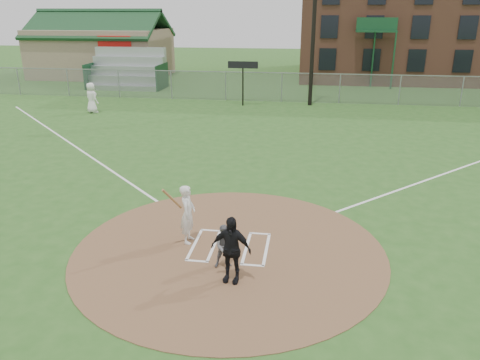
# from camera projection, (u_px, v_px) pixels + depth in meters

# --- Properties ---
(ground) EXTENTS (140.00, 140.00, 0.00)m
(ground) POSITION_uv_depth(u_px,v_px,m) (229.00, 250.00, 12.68)
(ground) COLOR #29551D
(ground) RESTS_ON ground
(dirt_circle) EXTENTS (8.40, 8.40, 0.02)m
(dirt_circle) POSITION_uv_depth(u_px,v_px,m) (229.00, 250.00, 12.67)
(dirt_circle) COLOR brown
(dirt_circle) RESTS_ON ground
(home_plate) EXTENTS (0.47, 0.47, 0.03)m
(home_plate) POSITION_uv_depth(u_px,v_px,m) (228.00, 249.00, 12.67)
(home_plate) COLOR silver
(home_plate) RESTS_ON dirt_circle
(foul_line_first) EXTENTS (17.04, 17.04, 0.01)m
(foul_line_first) POSITION_uv_depth(u_px,v_px,m) (474.00, 163.00, 19.80)
(foul_line_first) COLOR white
(foul_line_first) RESTS_ON ground
(foul_line_third) EXTENTS (17.04, 17.04, 0.01)m
(foul_line_third) POSITION_uv_depth(u_px,v_px,m) (75.00, 146.00, 22.28)
(foul_line_third) COLOR white
(foul_line_third) RESTS_ON ground
(catcher) EXTENTS (0.66, 0.59, 1.13)m
(catcher) POSITION_uv_depth(u_px,v_px,m) (225.00, 246.00, 11.65)
(catcher) COLOR slate
(catcher) RESTS_ON dirt_circle
(umpire) EXTENTS (1.02, 0.53, 1.66)m
(umpire) POSITION_uv_depth(u_px,v_px,m) (231.00, 249.00, 10.95)
(umpire) COLOR black
(umpire) RESTS_ON dirt_circle
(ondeck_player) EXTENTS (1.09, 0.97, 1.88)m
(ondeck_player) POSITION_uv_depth(u_px,v_px,m) (92.00, 98.00, 29.23)
(ondeck_player) COLOR white
(ondeck_player) RESTS_ON ground
(batters_boxes) EXTENTS (2.08, 1.88, 0.01)m
(batters_boxes) POSITION_uv_depth(u_px,v_px,m) (230.00, 247.00, 12.81)
(batters_boxes) COLOR white
(batters_boxes) RESTS_ON dirt_circle
(batter_at_plate) EXTENTS (0.72, 0.96, 1.78)m
(batter_at_plate) POSITION_uv_depth(u_px,v_px,m) (188.00, 214.00, 12.82)
(batter_at_plate) COLOR silver
(batter_at_plate) RESTS_ON dirt_circle
(outfield_fence) EXTENTS (56.08, 0.08, 2.03)m
(outfield_fence) POSITION_uv_depth(u_px,v_px,m) (282.00, 87.00, 32.77)
(outfield_fence) COLOR slate
(outfield_fence) RESTS_ON ground
(bleachers) EXTENTS (6.08, 3.20, 3.20)m
(bleachers) POSITION_uv_depth(u_px,v_px,m) (126.00, 69.00, 38.26)
(bleachers) COLOR #B7BABF
(bleachers) RESTS_ON ground
(clubhouse) EXTENTS (12.20, 8.71, 6.23)m
(clubhouse) POSITION_uv_depth(u_px,v_px,m) (102.00, 51.00, 44.99)
(clubhouse) COLOR gray
(clubhouse) RESTS_ON ground
(light_pole) EXTENTS (1.20, 0.30, 12.22)m
(light_pole) POSITION_uv_depth(u_px,v_px,m) (315.00, 2.00, 29.65)
(light_pole) COLOR black
(light_pole) RESTS_ON ground
(scoreboard_sign) EXTENTS (2.00, 0.10, 2.93)m
(scoreboard_sign) POSITION_uv_depth(u_px,v_px,m) (243.00, 70.00, 30.97)
(scoreboard_sign) COLOR black
(scoreboard_sign) RESTS_ON ground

